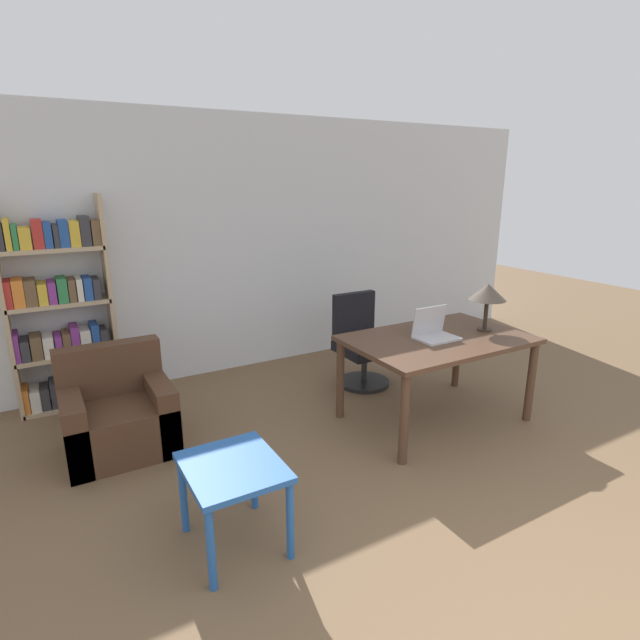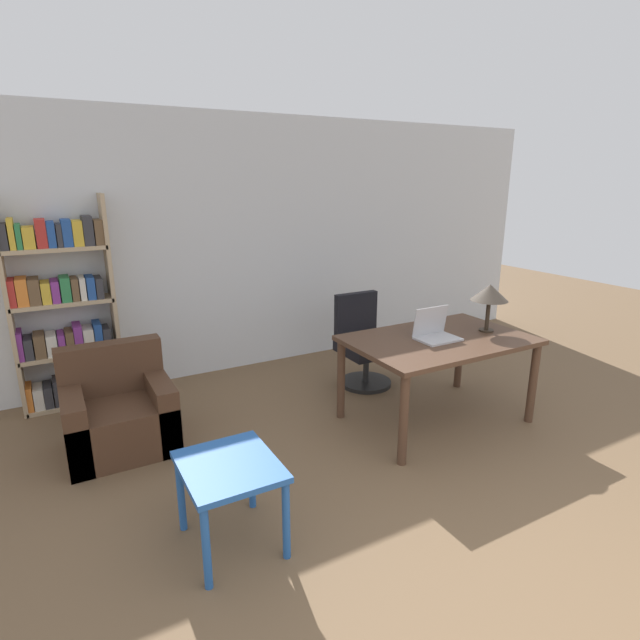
# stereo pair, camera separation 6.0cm
# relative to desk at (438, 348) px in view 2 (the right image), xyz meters

# --- Properties ---
(wall_back) EXTENTS (8.00, 0.06, 2.70)m
(wall_back) POSITION_rel_desk_xyz_m (-0.96, 2.08, 0.69)
(wall_back) COLOR silver
(wall_back) RESTS_ON ground_plane
(desk) EXTENTS (1.51, 0.99, 0.75)m
(desk) POSITION_rel_desk_xyz_m (0.00, 0.00, 0.00)
(desk) COLOR #4C3323
(desk) RESTS_ON ground_plane
(laptop) EXTENTS (0.35, 0.25, 0.26)m
(laptop) POSITION_rel_desk_xyz_m (-0.05, 0.00, 0.15)
(laptop) COLOR #B2B2B7
(laptop) RESTS_ON desk
(table_lamp) EXTENTS (0.32, 0.32, 0.42)m
(table_lamp) POSITION_rel_desk_xyz_m (0.50, -0.05, 0.43)
(table_lamp) COLOR #2D2319
(table_lamp) RESTS_ON desk
(office_chair) EXTENTS (0.52, 0.52, 0.93)m
(office_chair) POSITION_rel_desk_xyz_m (-0.09, 1.00, -0.25)
(office_chair) COLOR black
(office_chair) RESTS_ON ground_plane
(side_table_blue) EXTENTS (0.52, 0.59, 0.52)m
(side_table_blue) POSITION_rel_desk_xyz_m (-2.08, -0.63, -0.23)
(side_table_blue) COLOR #2356A3
(side_table_blue) RESTS_ON ground_plane
(armchair) EXTENTS (0.79, 0.68, 0.80)m
(armchair) POSITION_rel_desk_xyz_m (-2.48, 0.84, -0.39)
(armchair) COLOR #472D1E
(armchair) RESTS_ON ground_plane
(bookshelf) EXTENTS (0.87, 0.28, 1.93)m
(bookshelf) POSITION_rel_desk_xyz_m (-2.75, 1.89, 0.21)
(bookshelf) COLOR tan
(bookshelf) RESTS_ON ground_plane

